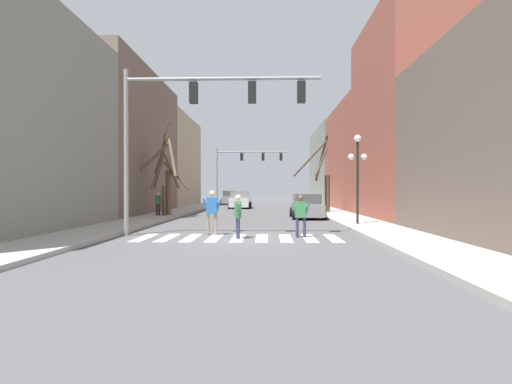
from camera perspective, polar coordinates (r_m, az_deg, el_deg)
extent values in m
plane|color=#4C4C4F|center=(14.80, -2.70, -6.79)|extent=(240.00, 240.00, 0.00)
cube|color=#ADA89E|center=(16.41, -24.40, -5.85)|extent=(2.54, 90.00, 0.15)
cube|color=#ADA89E|center=(15.55, 20.30, -6.18)|extent=(2.54, 90.00, 0.15)
cube|color=#66564C|center=(31.96, -19.42, 6.51)|extent=(6.00, 14.70, 10.59)
cube|color=tan|center=(45.04, -13.04, 4.14)|extent=(6.00, 12.94, 9.70)
cube|color=#934C3D|center=(26.81, 22.08, 9.61)|extent=(6.00, 10.32, 12.35)
cube|color=#934C3D|center=(38.01, 15.78, 4.61)|extent=(6.00, 13.59, 9.39)
cube|color=gray|center=(52.44, 11.85, 3.56)|extent=(6.00, 15.95, 9.64)
cube|color=white|center=(15.92, -15.67, -6.28)|extent=(0.45, 2.60, 0.01)
cube|color=white|center=(15.68, -12.52, -6.38)|extent=(0.45, 2.60, 0.01)
cube|color=white|center=(15.48, -9.26, -6.46)|extent=(0.45, 2.60, 0.01)
cube|color=white|center=(15.34, -5.94, -6.53)|extent=(0.45, 2.60, 0.01)
cube|color=white|center=(15.25, -2.57, -6.57)|extent=(0.45, 2.60, 0.01)
cube|color=white|center=(15.20, 0.84, -6.59)|extent=(0.45, 2.60, 0.01)
cube|color=white|center=(15.22, 4.25, -6.58)|extent=(0.45, 2.60, 0.01)
cube|color=white|center=(15.28, 7.65, -6.55)|extent=(0.45, 2.60, 0.01)
cube|color=white|center=(15.40, 11.00, -6.50)|extent=(0.45, 2.60, 0.01)
cylinder|color=gray|center=(16.81, -18.07, 5.37)|extent=(0.18, 0.18, 6.63)
cylinder|color=gray|center=(16.46, -4.77, 15.83)|extent=(7.75, 0.14, 0.14)
cube|color=black|center=(16.49, -8.90, 13.82)|extent=(0.32, 0.28, 0.84)
cube|color=black|center=(16.23, -0.56, 14.04)|extent=(0.32, 0.28, 0.84)
cube|color=black|center=(16.27, 6.49, 14.00)|extent=(0.32, 0.28, 0.84)
cylinder|color=gray|center=(44.32, -5.62, 2.09)|extent=(0.18, 0.18, 6.43)
cylinder|color=gray|center=(44.17, -0.52, 5.76)|extent=(7.88, 0.14, 0.14)
cube|color=black|center=(44.18, -2.06, 5.04)|extent=(0.32, 0.28, 0.84)
cube|color=black|center=(44.09, 1.02, 5.05)|extent=(0.32, 0.28, 0.84)
cube|color=black|center=(44.11, 3.59, 5.05)|extent=(0.32, 0.28, 0.84)
cylinder|color=black|center=(20.38, 14.31, 1.26)|extent=(0.12, 0.12, 4.04)
sphere|color=white|center=(20.54, 14.31, 7.41)|extent=(0.36, 0.36, 0.36)
sphere|color=white|center=(20.38, 13.43, 4.90)|extent=(0.31, 0.31, 0.31)
sphere|color=white|center=(20.52, 15.19, 4.87)|extent=(0.31, 0.31, 0.31)
cube|color=silver|center=(39.75, -2.28, -1.48)|extent=(1.89, 4.39, 0.84)
cube|color=slate|center=(39.74, -2.28, -0.39)|extent=(1.74, 2.29, 0.68)
cylinder|color=black|center=(38.35, -0.99, -1.96)|extent=(0.22, 0.64, 0.64)
cylinder|color=black|center=(38.49, -3.86, -1.95)|extent=(0.22, 0.64, 0.64)
cylinder|color=black|center=(41.07, -0.81, -1.81)|extent=(0.22, 0.64, 0.64)
cylinder|color=black|center=(41.20, -3.49, -1.80)|extent=(0.22, 0.64, 0.64)
cube|color=gray|center=(26.04, 7.26, -2.49)|extent=(1.79, 4.59, 0.77)
cube|color=#464648|center=(26.02, 7.26, -0.96)|extent=(1.65, 2.39, 0.63)
cylinder|color=black|center=(27.40, 5.07, -2.85)|extent=(0.22, 0.64, 0.64)
cylinder|color=black|center=(27.57, 8.87, -2.84)|extent=(0.22, 0.64, 0.64)
cylinder|color=black|center=(24.57, 5.46, -3.22)|extent=(0.22, 0.64, 0.64)
cylinder|color=black|center=(24.75, 9.68, -3.19)|extent=(0.22, 0.64, 0.64)
cube|color=gray|center=(50.45, -3.71, -1.10)|extent=(1.77, 4.13, 0.85)
cube|color=#464648|center=(50.43, -3.71, -0.23)|extent=(1.63, 2.15, 0.69)
cylinder|color=black|center=(51.82, -4.56, -1.37)|extent=(0.22, 0.64, 0.64)
cylinder|color=black|center=(51.65, -2.58, -1.38)|extent=(0.22, 0.64, 0.64)
cylinder|color=black|center=(49.28, -4.89, -1.46)|extent=(0.22, 0.64, 0.64)
cylinder|color=black|center=(49.10, -2.80, -1.46)|extent=(0.22, 0.64, 0.64)
cylinder|color=#282D47|center=(15.14, -2.67, -5.14)|extent=(0.12, 0.12, 0.78)
cylinder|color=#282D47|center=(14.86, -2.53, -5.24)|extent=(0.12, 0.12, 0.78)
cube|color=#337542|center=(14.95, -2.60, -2.53)|extent=(0.29, 0.42, 0.61)
sphere|color=beige|center=(14.93, -2.60, -0.81)|extent=(0.22, 0.22, 0.22)
cylinder|color=#337542|center=(15.17, -2.70, -2.65)|extent=(0.14, 0.28, 0.59)
cylinder|color=#337542|center=(14.73, -2.49, -2.73)|extent=(0.14, 0.28, 0.59)
cylinder|color=black|center=(27.15, -13.66, -2.47)|extent=(0.11, 0.11, 0.73)
cylinder|color=black|center=(26.94, -13.98, -2.50)|extent=(0.11, 0.11, 0.73)
cube|color=#337542|center=(27.02, -13.82, -1.10)|extent=(0.31, 0.41, 0.58)
sphere|color=beige|center=(27.02, -13.82, -0.20)|extent=(0.21, 0.21, 0.21)
cylinder|color=#337542|center=(27.19, -13.57, -1.17)|extent=(0.16, 0.26, 0.56)
cylinder|color=#337542|center=(26.85, -14.07, -1.19)|extent=(0.16, 0.26, 0.56)
cylinder|color=#282D47|center=(15.47, 6.94, -5.04)|extent=(0.12, 0.12, 0.77)
cylinder|color=#282D47|center=(15.47, 5.90, -5.04)|extent=(0.12, 0.12, 0.77)
cube|color=#337542|center=(15.42, 6.43, -2.48)|extent=(0.39, 0.24, 0.61)
sphere|color=brown|center=(15.41, 6.43, -0.82)|extent=(0.22, 0.22, 0.22)
cylinder|color=#337542|center=(15.43, 7.23, -2.63)|extent=(0.27, 0.11, 0.59)
cylinder|color=#337542|center=(15.43, 5.62, -2.63)|extent=(0.27, 0.11, 0.59)
cylinder|color=#7A705B|center=(16.24, -6.86, -4.64)|extent=(0.13, 0.13, 0.85)
cylinder|color=#7A705B|center=(16.21, -5.77, -4.65)|extent=(0.13, 0.13, 0.85)
cube|color=#235693|center=(16.18, -6.32, -1.95)|extent=(0.43, 0.26, 0.67)
sphere|color=tan|center=(16.16, -6.32, -0.21)|extent=(0.24, 0.24, 0.24)
cylinder|color=#235693|center=(16.20, -7.16, -2.11)|extent=(0.30, 0.11, 0.65)
cylinder|color=#235693|center=(16.16, -5.47, -2.11)|extent=(0.30, 0.11, 0.65)
cylinder|color=brown|center=(27.52, -12.38, -0.08)|extent=(0.39, 0.39, 3.00)
cylinder|color=brown|center=(27.62, -14.42, 4.78)|extent=(2.04, 0.73, 2.16)
cylinder|color=brown|center=(27.94, -13.29, 5.25)|extent=(1.18, 0.58, 2.75)
cylinder|color=brown|center=(26.83, -11.87, 4.86)|extent=(0.99, 1.58, 2.67)
cylinder|color=brown|center=(28.25, -13.09, 6.28)|extent=(1.09, 1.10, 3.55)
cylinder|color=#473828|center=(31.15, 10.15, -0.21)|extent=(0.40, 0.40, 2.80)
cylinder|color=#473828|center=(31.77, 9.33, 4.76)|extent=(0.93, 1.36, 3.56)
cylinder|color=#473828|center=(30.57, 9.35, 4.28)|extent=(1.14, 1.35, 2.20)
cylinder|color=#473828|center=(30.77, 7.82, 4.83)|extent=(2.72, 0.83, 2.87)
cylinder|color=brown|center=(26.96, -13.02, -1.20)|extent=(0.27, 0.27, 1.95)
cylinder|color=brown|center=(26.56, -13.91, 2.78)|extent=(0.66, 1.15, 2.29)
cylinder|color=brown|center=(26.64, -11.32, 2.34)|extent=(1.81, 0.42, 1.87)
cylinder|color=brown|center=(27.40, -11.95, 2.91)|extent=(0.87, 1.17, 2.36)
cylinder|color=brown|center=(27.07, -12.07, 3.11)|extent=(0.92, 0.50, 2.31)
cylinder|color=brown|center=(27.23, -13.71, 2.82)|extent=(0.87, 0.45, 2.29)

